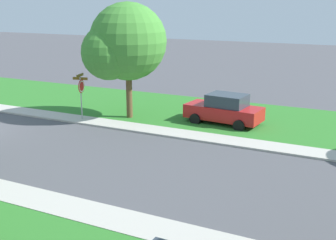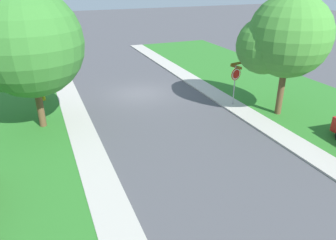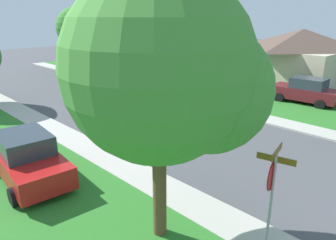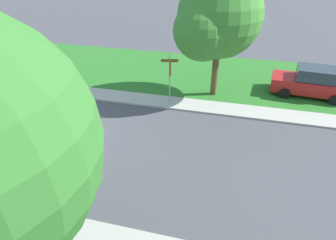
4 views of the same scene
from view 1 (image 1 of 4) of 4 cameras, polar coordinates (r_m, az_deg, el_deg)
sidewalk_east at (r=14.77m, az=-9.57°, el=-12.07°), size 1.40×56.00×0.10m
sidewalk_west at (r=22.46m, az=4.51°, el=-2.24°), size 1.40×56.00×0.10m
lawn_west at (r=26.73m, az=8.28°, el=0.47°), size 8.00×56.00×0.08m
stop_sign_far_corner at (r=25.77m, az=-11.30°, el=4.00°), size 0.90×0.90×2.77m
car_red_across_road at (r=24.89m, az=7.40°, el=1.39°), size 2.33×4.44×1.76m
tree_across_left at (r=25.34m, az=-5.90°, el=9.82°), size 4.80×4.47×6.81m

